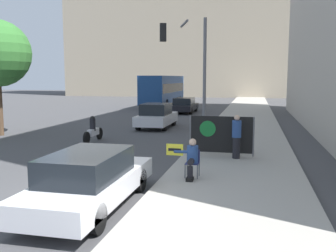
{
  "coord_description": "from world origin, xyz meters",
  "views": [
    {
      "loc": [
        4.36,
        -8.83,
        3.1
      ],
      "look_at": [
        1.05,
        5.54,
        1.21
      ],
      "focal_mm": 40.0,
      "sensor_mm": 36.0,
      "label": 1
    }
  ],
  "objects_px": {
    "seated_protester": "(191,157)",
    "protest_banner": "(221,135)",
    "parked_car_curbside": "(90,180)",
    "car_on_road_midblock": "(184,105)",
    "city_bus_on_road": "(163,89)",
    "jogger_on_sidewalk": "(237,136)",
    "motorcycle_on_road": "(93,131)",
    "traffic_light_pole": "(190,59)",
    "car_on_road_nearest": "(157,116)"
  },
  "relations": [
    {
      "from": "protest_banner",
      "to": "motorcycle_on_road",
      "type": "relative_size",
      "value": 1.17
    },
    {
      "from": "protest_banner",
      "to": "city_bus_on_road",
      "type": "bearing_deg",
      "value": 108.48
    },
    {
      "from": "parked_car_curbside",
      "to": "motorcycle_on_road",
      "type": "xyz_separation_m",
      "value": [
        -3.85,
        8.75,
        -0.15
      ]
    },
    {
      "from": "protest_banner",
      "to": "car_on_road_midblock",
      "type": "height_order",
      "value": "protest_banner"
    },
    {
      "from": "seated_protester",
      "to": "jogger_on_sidewalk",
      "type": "distance_m",
      "value": 3.29
    },
    {
      "from": "jogger_on_sidewalk",
      "to": "protest_banner",
      "type": "height_order",
      "value": "jogger_on_sidewalk"
    },
    {
      "from": "car_on_road_nearest",
      "to": "car_on_road_midblock",
      "type": "xyz_separation_m",
      "value": [
        -0.18,
        10.53,
        -0.07
      ]
    },
    {
      "from": "traffic_light_pole",
      "to": "motorcycle_on_road",
      "type": "bearing_deg",
      "value": -164.01
    },
    {
      "from": "motorcycle_on_road",
      "to": "car_on_road_midblock",
      "type": "bearing_deg",
      "value": 84.61
    },
    {
      "from": "protest_banner",
      "to": "traffic_light_pole",
      "type": "relative_size",
      "value": 0.43
    },
    {
      "from": "jogger_on_sidewalk",
      "to": "car_on_road_midblock",
      "type": "height_order",
      "value": "jogger_on_sidewalk"
    },
    {
      "from": "jogger_on_sidewalk",
      "to": "protest_banner",
      "type": "distance_m",
      "value": 0.78
    },
    {
      "from": "jogger_on_sidewalk",
      "to": "motorcycle_on_road",
      "type": "bearing_deg",
      "value": -4.83
    },
    {
      "from": "protest_banner",
      "to": "car_on_road_nearest",
      "type": "xyz_separation_m",
      "value": [
        -4.71,
        8.11,
        -0.18
      ]
    },
    {
      "from": "traffic_light_pole",
      "to": "car_on_road_midblock",
      "type": "bearing_deg",
      "value": 101.35
    },
    {
      "from": "seated_protester",
      "to": "protest_banner",
      "type": "xyz_separation_m",
      "value": [
        0.58,
        3.54,
        0.18
      ]
    },
    {
      "from": "car_on_road_nearest",
      "to": "motorcycle_on_road",
      "type": "relative_size",
      "value": 1.97
    },
    {
      "from": "car_on_road_midblock",
      "to": "city_bus_on_road",
      "type": "relative_size",
      "value": 0.43
    },
    {
      "from": "car_on_road_midblock",
      "to": "car_on_road_nearest",
      "type": "bearing_deg",
      "value": -89.02
    },
    {
      "from": "seated_protester",
      "to": "car_on_road_midblock",
      "type": "height_order",
      "value": "car_on_road_midblock"
    },
    {
      "from": "parked_car_curbside",
      "to": "car_on_road_nearest",
      "type": "bearing_deg",
      "value": 98.43
    },
    {
      "from": "jogger_on_sidewalk",
      "to": "traffic_light_pole",
      "type": "height_order",
      "value": "traffic_light_pole"
    },
    {
      "from": "jogger_on_sidewalk",
      "to": "parked_car_curbside",
      "type": "bearing_deg",
      "value": 79.04
    },
    {
      "from": "parked_car_curbside",
      "to": "city_bus_on_road",
      "type": "xyz_separation_m",
      "value": [
        -5.94,
        31.77,
        1.22
      ]
    },
    {
      "from": "jogger_on_sidewalk",
      "to": "car_on_road_midblock",
      "type": "bearing_deg",
      "value": -56.4
    },
    {
      "from": "car_on_road_midblock",
      "to": "motorcycle_on_road",
      "type": "relative_size",
      "value": 2.22
    },
    {
      "from": "car_on_road_nearest",
      "to": "jogger_on_sidewalk",
      "type": "bearing_deg",
      "value": -58.26
    },
    {
      "from": "parked_car_curbside",
      "to": "motorcycle_on_road",
      "type": "relative_size",
      "value": 2.22
    },
    {
      "from": "city_bus_on_road",
      "to": "motorcycle_on_road",
      "type": "xyz_separation_m",
      "value": [
        2.08,
        -23.03,
        -1.37
      ]
    },
    {
      "from": "traffic_light_pole",
      "to": "parked_car_curbside",
      "type": "bearing_deg",
      "value": -93.85
    },
    {
      "from": "parked_car_curbside",
      "to": "city_bus_on_road",
      "type": "relative_size",
      "value": 0.43
    },
    {
      "from": "seated_protester",
      "to": "traffic_light_pole",
      "type": "height_order",
      "value": "traffic_light_pole"
    },
    {
      "from": "parked_car_curbside",
      "to": "protest_banner",
      "type": "bearing_deg",
      "value": 67.95
    },
    {
      "from": "protest_banner",
      "to": "parked_car_curbside",
      "type": "distance_m",
      "value": 6.84
    },
    {
      "from": "city_bus_on_road",
      "to": "protest_banner",
      "type": "bearing_deg",
      "value": -71.52
    },
    {
      "from": "jogger_on_sidewalk",
      "to": "motorcycle_on_road",
      "type": "distance_m",
      "value": 7.62
    },
    {
      "from": "city_bus_on_road",
      "to": "jogger_on_sidewalk",
      "type": "bearing_deg",
      "value": -70.63
    },
    {
      "from": "jogger_on_sidewalk",
      "to": "car_on_road_nearest",
      "type": "relative_size",
      "value": 0.39
    },
    {
      "from": "jogger_on_sidewalk",
      "to": "city_bus_on_road",
      "type": "relative_size",
      "value": 0.15
    },
    {
      "from": "protest_banner",
      "to": "car_on_road_nearest",
      "type": "distance_m",
      "value": 9.38
    },
    {
      "from": "traffic_light_pole",
      "to": "city_bus_on_road",
      "type": "distance_m",
      "value": 22.81
    },
    {
      "from": "parked_car_curbside",
      "to": "car_on_road_nearest",
      "type": "height_order",
      "value": "car_on_road_nearest"
    },
    {
      "from": "jogger_on_sidewalk",
      "to": "motorcycle_on_road",
      "type": "relative_size",
      "value": 0.77
    },
    {
      "from": "seated_protester",
      "to": "protest_banner",
      "type": "bearing_deg",
      "value": 88.2
    },
    {
      "from": "traffic_light_pole",
      "to": "car_on_road_midblock",
      "type": "distance_m",
      "value": 15.59
    },
    {
      "from": "parked_car_curbside",
      "to": "car_on_road_midblock",
      "type": "bearing_deg",
      "value": 95.31
    },
    {
      "from": "parked_car_curbside",
      "to": "city_bus_on_road",
      "type": "height_order",
      "value": "city_bus_on_road"
    },
    {
      "from": "car_on_road_nearest",
      "to": "protest_banner",
      "type": "bearing_deg",
      "value": -59.89
    },
    {
      "from": "motorcycle_on_road",
      "to": "traffic_light_pole",
      "type": "bearing_deg",
      "value": 15.99
    },
    {
      "from": "traffic_light_pole",
      "to": "parked_car_curbside",
      "type": "height_order",
      "value": "traffic_light_pole"
    }
  ]
}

